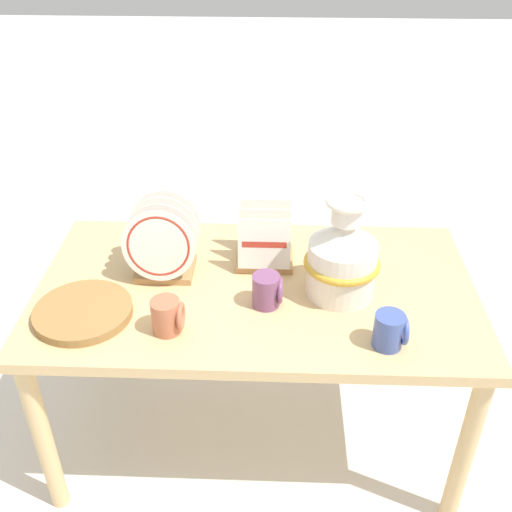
{
  "coord_description": "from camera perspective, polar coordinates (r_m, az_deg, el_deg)",
  "views": [
    {
      "loc": [
        0.06,
        -1.5,
        1.76
      ],
      "look_at": [
        0.0,
        0.0,
        0.77
      ],
      "focal_mm": 42.0,
      "sensor_mm": 36.0,
      "label": 1
    }
  ],
  "objects": [
    {
      "name": "display_table",
      "position": [
        1.91,
        0.0,
        -4.67
      ],
      "size": [
        1.36,
        0.75,
        0.66
      ],
      "color": "tan",
      "rests_on": "ground_plane"
    },
    {
      "name": "mug_terracotta_glaze",
      "position": [
        1.68,
        -8.39,
        -5.67
      ],
      "size": [
        0.09,
        0.08,
        0.1
      ],
      "color": "#B76647",
      "rests_on": "display_table"
    },
    {
      "name": "dish_rack_square_plates",
      "position": [
        1.94,
        0.83,
        0.92
      ],
      "size": [
        0.18,
        0.17,
        0.19
      ],
      "color": "tan",
      "rests_on": "display_table"
    },
    {
      "name": "dish_rack_round_plates",
      "position": [
        1.88,
        -8.91,
        0.98
      ],
      "size": [
        0.23,
        0.18,
        0.25
      ],
      "color": "tan",
      "rests_on": "display_table"
    },
    {
      "name": "wicker_charger_stack",
      "position": [
        1.81,
        -16.14,
        -5.13
      ],
      "size": [
        0.28,
        0.28,
        0.03
      ],
      "color": "olive",
      "rests_on": "display_table"
    },
    {
      "name": "ground_plane",
      "position": [
        2.31,
        0.0,
        -16.06
      ],
      "size": [
        14.0,
        14.0,
        0.0
      ],
      "primitive_type": "plane",
      "color": "silver"
    },
    {
      "name": "mug_plum_glaze",
      "position": [
        1.76,
        1.13,
        -3.3
      ],
      "size": [
        0.09,
        0.08,
        0.1
      ],
      "color": "#7A4770",
      "rests_on": "display_table"
    },
    {
      "name": "mug_cobalt_glaze",
      "position": [
        1.66,
        12.68,
        -6.94
      ],
      "size": [
        0.09,
        0.08,
        0.1
      ],
      "color": "#42569E",
      "rests_on": "display_table"
    },
    {
      "name": "ceramic_vase",
      "position": [
        1.78,
        8.24,
        0.01
      ],
      "size": [
        0.23,
        0.23,
        0.32
      ],
      "color": "white",
      "rests_on": "display_table"
    }
  ]
}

